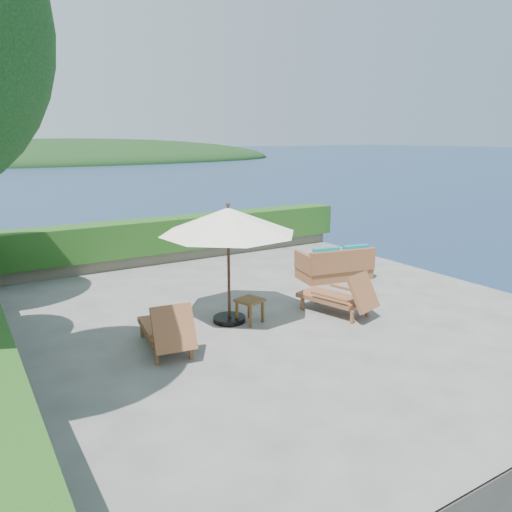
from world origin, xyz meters
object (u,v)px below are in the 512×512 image
patio_umbrella (228,222)px  lounge_right (341,296)px  side_table (250,303)px  wicker_loveseat (335,266)px  lounge_left (167,329)px

patio_umbrella → lounge_right: bearing=-21.7°
side_table → wicker_loveseat: 4.04m
lounge_right → wicker_loveseat: size_ratio=0.89×
lounge_left → lounge_right: (3.95, -0.20, -0.00)m
patio_umbrella → lounge_left: patio_umbrella is taller
patio_umbrella → side_table: size_ratio=5.69×
lounge_left → wicker_loveseat: lounge_left is taller
lounge_right → lounge_left: bearing=161.5°
patio_umbrella → lounge_left: size_ratio=1.89×
wicker_loveseat → side_table: bearing=-145.7°
side_table → wicker_loveseat: wicker_loveseat is taller
patio_umbrella → lounge_right: (2.28, -0.91, -1.71)m
patio_umbrella → side_table: (0.33, -0.29, -1.70)m
patio_umbrella → side_table: patio_umbrella is taller
lounge_left → lounge_right: lounge_left is taller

